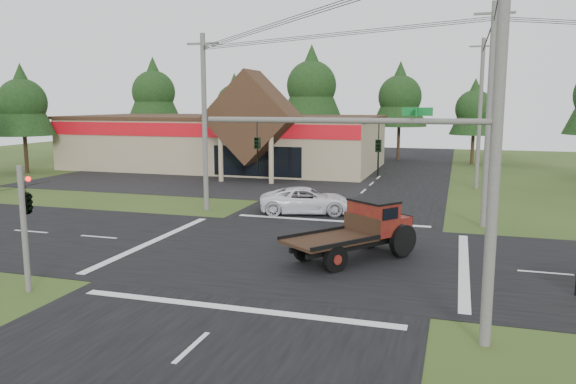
% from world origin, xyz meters
% --- Properties ---
extents(ground, '(120.00, 120.00, 0.00)m').
position_xyz_m(ground, '(0.00, 0.00, 0.00)').
color(ground, '#2A4117').
rests_on(ground, ground).
extents(road_ns, '(12.00, 120.00, 0.02)m').
position_xyz_m(road_ns, '(0.00, 0.00, 0.01)').
color(road_ns, black).
rests_on(road_ns, ground).
extents(road_ew, '(120.00, 12.00, 0.02)m').
position_xyz_m(road_ew, '(0.00, 0.00, 0.01)').
color(road_ew, black).
rests_on(road_ew, ground).
extents(parking_apron, '(28.00, 14.00, 0.02)m').
position_xyz_m(parking_apron, '(-14.00, 19.00, 0.01)').
color(parking_apron, black).
rests_on(parking_apron, ground).
extents(cvs_building, '(30.40, 18.20, 9.19)m').
position_xyz_m(cvs_building, '(-15.70, 29.57, 2.78)').
color(cvs_building, tan).
rests_on(cvs_building, ground).
extents(traffic_signal_mast, '(8.12, 0.24, 7.00)m').
position_xyz_m(traffic_signal_mast, '(5.82, -7.50, 4.43)').
color(traffic_signal_mast, '#595651').
rests_on(traffic_signal_mast, ground).
extents(traffic_signal_corner, '(0.53, 2.48, 4.40)m').
position_xyz_m(traffic_signal_corner, '(-7.50, -7.32, 3.52)').
color(traffic_signal_corner, '#595651').
rests_on(traffic_signal_corner, ground).
extents(utility_pole_nr, '(2.00, 0.30, 11.00)m').
position_xyz_m(utility_pole_nr, '(7.50, -7.50, 5.64)').
color(utility_pole_nr, '#595651').
rests_on(utility_pole_nr, ground).
extents(utility_pole_nw, '(2.00, 0.30, 10.50)m').
position_xyz_m(utility_pole_nw, '(-8.00, 8.00, 5.39)').
color(utility_pole_nw, '#595651').
rests_on(utility_pole_nw, ground).
extents(utility_pole_ne, '(2.00, 0.30, 11.50)m').
position_xyz_m(utility_pole_ne, '(8.00, 8.00, 5.89)').
color(utility_pole_ne, '#595651').
rests_on(utility_pole_ne, ground).
extents(utility_pole_n, '(2.00, 0.30, 11.20)m').
position_xyz_m(utility_pole_n, '(8.00, 22.00, 5.74)').
color(utility_pole_n, '#595651').
rests_on(utility_pole_n, ground).
extents(tree_row_a, '(6.72, 6.72, 12.12)m').
position_xyz_m(tree_row_a, '(-30.00, 40.00, 8.05)').
color(tree_row_a, '#332316').
rests_on(tree_row_a, ground).
extents(tree_row_b, '(5.60, 5.60, 10.10)m').
position_xyz_m(tree_row_b, '(-20.00, 42.00, 6.70)').
color(tree_row_b, '#332316').
rests_on(tree_row_b, ground).
extents(tree_row_c, '(7.28, 7.28, 13.13)m').
position_xyz_m(tree_row_c, '(-10.00, 41.00, 8.72)').
color(tree_row_c, '#332316').
rests_on(tree_row_c, ground).
extents(tree_row_d, '(6.16, 6.16, 11.11)m').
position_xyz_m(tree_row_d, '(0.00, 42.00, 7.38)').
color(tree_row_d, '#332316').
rests_on(tree_row_d, ground).
extents(tree_row_e, '(5.04, 5.04, 9.09)m').
position_xyz_m(tree_row_e, '(8.00, 40.00, 6.03)').
color(tree_row_e, '#332316').
rests_on(tree_row_e, ground).
extents(tree_side_w, '(5.60, 5.60, 10.10)m').
position_xyz_m(tree_side_w, '(-32.00, 20.00, 6.70)').
color(tree_side_w, '#332316').
rests_on(tree_side_w, ground).
extents(antique_flatbed_truck, '(5.39, 6.05, 2.47)m').
position_xyz_m(antique_flatbed_truck, '(2.53, -0.31, 1.23)').
color(antique_flatbed_truck, '#5D0D11').
rests_on(antique_flatbed_truck, ground).
extents(white_pickup, '(6.00, 3.86, 1.54)m').
position_xyz_m(white_pickup, '(-1.85, 8.79, 0.77)').
color(white_pickup, white).
rests_on(white_pickup, ground).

